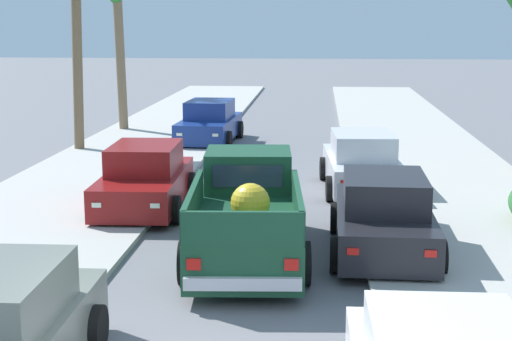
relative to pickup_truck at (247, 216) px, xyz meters
The scene contains 9 objects.
sidewalk_left 7.73m from the pickup_truck, 127.93° to the left, with size 4.89×60.00×0.12m, color #B2AFA8.
sidewalk_right 7.68m from the pickup_truck, 52.56° to the left, with size 4.89×60.00×0.12m, color #B2AFA8.
curb_left 7.14m from the pickup_truck, 121.26° to the left, with size 0.16×60.00×0.10m, color silver.
curb_right 7.09m from the pickup_truck, 59.31° to the left, with size 0.16×60.00×0.10m, color silver.
pickup_truck is the anchor object (origin of this frame).
car_left_near 4.42m from the pickup_truck, 128.39° to the left, with size 2.14×4.31×1.54m.
car_left_mid 6.42m from the pickup_truck, 67.40° to the left, with size 2.21×4.34×1.54m.
car_right_mid 2.62m from the pickup_truck, ahead, with size 2.08×4.28×1.54m.
car_left_far 13.70m from the pickup_truck, 101.08° to the left, with size 2.19×4.33×1.54m.
Camera 1 is at (1.36, -8.01, 4.43)m, focal length 53.86 mm.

